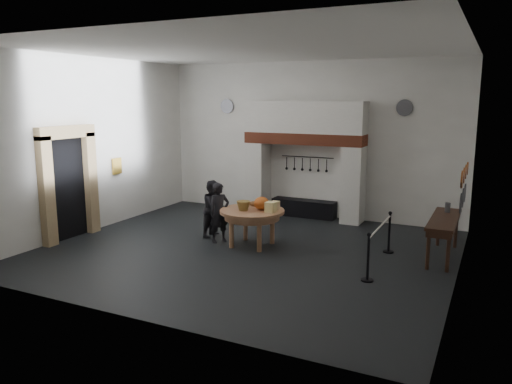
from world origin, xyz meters
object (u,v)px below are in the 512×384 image
at_px(work_table, 252,211).
at_px(visitor_near, 219,213).
at_px(side_table, 444,219).
at_px(barrier_post_far, 389,233).
at_px(visitor_far, 214,208).
at_px(barrier_post_near, 368,258).
at_px(iron_range, 304,208).

xyz_separation_m(work_table, visitor_near, (-0.86, -0.06, -0.11)).
relative_size(side_table, barrier_post_far, 2.44).
bearing_deg(side_table, visitor_far, -172.88).
bearing_deg(work_table, barrier_post_near, -20.22).
height_order(visitor_far, barrier_post_far, visitor_far).
xyz_separation_m(side_table, barrier_post_near, (-1.14, -2.13, -0.42)).
bearing_deg(side_table, visitor_near, -167.89).
xyz_separation_m(work_table, barrier_post_near, (3.02, -1.11, -0.39)).
bearing_deg(side_table, barrier_post_near, -118.03).
distance_m(visitor_near, side_table, 5.13).
xyz_separation_m(iron_range, visitor_far, (-1.32, -2.98, 0.47)).
xyz_separation_m(visitor_near, barrier_post_far, (3.88, 0.94, -0.28)).
relative_size(visitor_far, barrier_post_far, 1.59).
height_order(side_table, barrier_post_far, same).
bearing_deg(side_table, iron_range, 150.67).
height_order(barrier_post_near, barrier_post_far, same).
relative_size(visitor_near, visitor_far, 1.02).
distance_m(work_table, barrier_post_far, 3.18).
xyz_separation_m(barrier_post_near, barrier_post_far, (0.00, 2.00, 0.00)).
distance_m(iron_range, barrier_post_near, 5.34).
distance_m(iron_range, side_table, 4.74).
height_order(iron_range, visitor_far, visitor_far).
bearing_deg(iron_range, barrier_post_near, -56.26).
height_order(iron_range, barrier_post_near, barrier_post_near).
bearing_deg(iron_range, barrier_post_far, -39.43).
relative_size(iron_range, work_table, 1.25).
xyz_separation_m(visitor_far, side_table, (5.42, 0.68, 0.15)).
bearing_deg(visitor_far, work_table, -104.78).
bearing_deg(visitor_near, work_table, -54.30).
distance_m(work_table, visitor_far, 1.31).
relative_size(work_table, visitor_near, 1.04).
distance_m(iron_range, visitor_near, 3.54).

